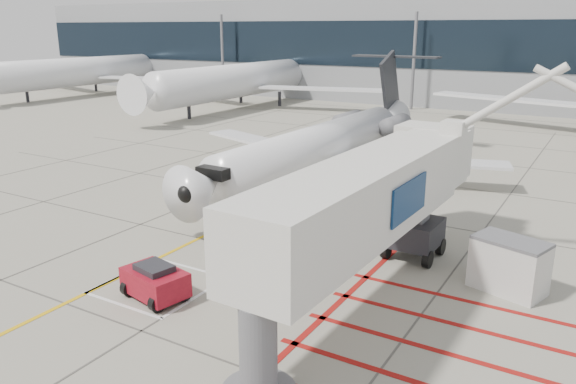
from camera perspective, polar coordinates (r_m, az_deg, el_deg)
The scene contains 10 objects.
ground_plane at distance 23.26m, azimuth -7.66°, elevation -9.54°, with size 260.00×260.00×0.00m, color gray.
regional_jet at distance 35.60m, azimuth 1.35°, elevation 6.56°, with size 24.45×30.83×8.08m, color silver, non-canonical shape.
jet_bridge at distance 20.21m, azimuth 7.39°, elevation -2.22°, with size 8.79×18.55×7.42m, color silver, non-canonical shape.
pushback_tug at distance 22.46m, azimuth -13.35°, elevation -8.75°, with size 2.54×1.59×1.48m, color maroon, non-canonical shape.
baggage_cart at distance 23.61m, azimuth 2.35°, elevation -7.61°, with size 1.63×1.03×1.03m, color #5C5C61, non-canonical shape.
ground_power_unit at distance 23.98m, azimuth 21.54°, elevation -6.94°, with size 2.73×1.59×2.16m, color silver, non-canonical shape.
cone_nose at distance 25.69m, azimuth -4.36°, elevation -6.28°, with size 0.33×0.33×0.46m, color orange.
cone_side at distance 28.01m, azimuth 6.50°, elevation -4.32°, with size 0.37×0.37×0.51m, color #F4560C.
bg_aircraft_a at distance 95.11m, azimuth -18.95°, elevation 13.28°, with size 38.34×42.60×12.78m, color silver, non-canonical shape.
bg_aircraft_b at distance 75.54m, azimuth -3.84°, elevation 13.47°, with size 37.99×42.21×12.66m, color silver, non-canonical shape.
Camera 1 is at (13.19, -16.28, 10.10)m, focal length 35.00 mm.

